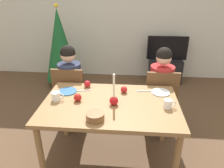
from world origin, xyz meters
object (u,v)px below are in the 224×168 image
at_px(candle_centerpiece, 114,99).
at_px(apple_by_left_plate, 78,98).
at_px(apple_near_candle, 124,90).
at_px(person_left_child, 71,89).
at_px(tv_stand, 165,70).
at_px(christmas_tree, 60,45).
at_px(bowl_walnuts, 95,116).
at_px(plate_left, 68,91).
at_px(mug_right, 168,104).
at_px(dining_table, 110,110).
at_px(chair_right, 160,97).
at_px(tv, 167,48).
at_px(mug_left, 56,96).
at_px(plate_right, 161,92).
at_px(person_right_child, 160,92).

height_order(candle_centerpiece, apple_by_left_plate, candle_centerpiece).
bearing_deg(apple_near_candle, person_left_child, 151.22).
bearing_deg(tv_stand, christmas_tree, -170.62).
bearing_deg(tv_stand, bowl_walnuts, -111.53).
bearing_deg(bowl_walnuts, plate_left, 127.55).
bearing_deg(tv_stand, mug_right, -98.45).
height_order(dining_table, plate_left, plate_left).
bearing_deg(chair_right, tv_stand, 79.20).
relative_size(tv, christmas_tree, 0.51).
bearing_deg(person_left_child, bowl_walnuts, -62.92).
xyz_separation_m(chair_right, christmas_tree, (-1.73, 1.35, 0.30)).
distance_m(person_left_child, mug_right, 1.37).
relative_size(dining_table, bowl_walnuts, 8.42).
bearing_deg(mug_left, dining_table, -0.86).
distance_m(tv_stand, tv, 0.47).
bearing_deg(candle_centerpiece, chair_right, 48.87).
bearing_deg(candle_centerpiece, mug_right, -1.60).
relative_size(person_left_child, candle_centerpiece, 3.50).
height_order(person_left_child, plate_right, person_left_child).
bearing_deg(dining_table, apple_by_left_plate, 178.43).
distance_m(dining_table, chair_right, 0.87).
bearing_deg(person_left_child, plate_right, -18.11).
bearing_deg(apple_by_left_plate, mug_left, -179.80).
relative_size(person_right_child, bowl_walnuts, 7.05).
bearing_deg(plate_left, mug_left, -107.66).
xyz_separation_m(christmas_tree, candle_centerpiece, (1.17, -2.00, 0.01)).
bearing_deg(chair_right, bowl_walnuts, -127.62).
xyz_separation_m(tv_stand, plate_right, (-0.38, -2.03, 0.52)).
relative_size(plate_left, apple_near_candle, 2.82).
xyz_separation_m(person_left_child, candle_centerpiece, (0.63, -0.67, 0.25)).
bearing_deg(tv_stand, apple_near_candle, -110.99).
distance_m(christmas_tree, apple_near_candle, 2.13).
relative_size(chair_right, person_right_child, 0.77).
relative_size(mug_left, apple_by_left_plate, 1.62).
height_order(dining_table, chair_right, chair_right).
relative_size(mug_left, apple_near_candle, 1.78).
height_order(plate_right, mug_left, mug_left).
distance_m(christmas_tree, candle_centerpiece, 2.31).
relative_size(tv_stand, plate_right, 3.12).
distance_m(plate_right, apple_by_left_plate, 0.92).
xyz_separation_m(mug_left, bowl_walnuts, (0.46, -0.32, -0.01)).
height_order(candle_centerpiece, mug_right, candle_centerpiece).
relative_size(person_left_child, tv_stand, 1.83).
distance_m(candle_centerpiece, bowl_walnuts, 0.31).
height_order(candle_centerpiece, mug_left, candle_centerpiece).
distance_m(person_right_child, bowl_walnuts, 1.20).
bearing_deg(mug_left, apple_near_candle, 18.39).
bearing_deg(christmas_tree, apple_by_left_plate, -68.02).
height_order(tv, apple_by_left_plate, tv).
height_order(dining_table, mug_left, mug_left).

